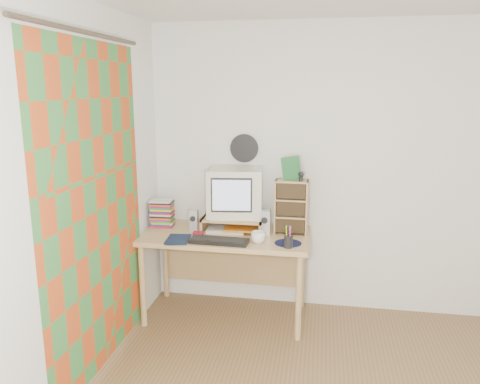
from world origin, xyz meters
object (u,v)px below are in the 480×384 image
at_px(mug, 258,237).
at_px(diary, 167,238).
at_px(cd_rack, 291,207).
at_px(desk, 227,246).
at_px(crt_monitor, 235,192).
at_px(keyboard, 219,241).
at_px(dvd_stack, 162,211).

xyz_separation_m(mug, diary, (-0.73, -0.07, -0.02)).
xyz_separation_m(cd_rack, mug, (-0.24, -0.30, -0.18)).
distance_m(desk, crt_monitor, 0.47).
xyz_separation_m(crt_monitor, keyboard, (-0.06, -0.39, -0.31)).
xyz_separation_m(keyboard, diary, (-0.43, -0.02, 0.01)).
xyz_separation_m(keyboard, dvd_stack, (-0.59, 0.36, 0.12)).
xyz_separation_m(keyboard, cd_rack, (0.54, 0.36, 0.21)).
bearing_deg(mug, keyboard, -169.38).
bearing_deg(desk, dvd_stack, 174.72).
xyz_separation_m(dvd_stack, cd_rack, (1.13, -0.00, 0.09)).
height_order(dvd_stack, mug, dvd_stack).
relative_size(desk, mug, 12.20).
distance_m(keyboard, cd_rack, 0.68).
distance_m(cd_rack, mug, 0.42).
relative_size(crt_monitor, diary, 1.99).
height_order(crt_monitor, diary, crt_monitor).
height_order(desk, mug, mug).
distance_m(crt_monitor, cd_rack, 0.49).
bearing_deg(mug, crt_monitor, 126.32).
bearing_deg(dvd_stack, diary, -69.27).
relative_size(crt_monitor, keyboard, 0.93).
xyz_separation_m(cd_rack, diary, (-0.97, -0.37, -0.21)).
bearing_deg(diary, dvd_stack, 108.49).
distance_m(desk, mug, 0.43).
relative_size(keyboard, cd_rack, 1.02).
distance_m(keyboard, mug, 0.31).
bearing_deg(desk, keyboard, -90.18).
distance_m(keyboard, dvd_stack, 0.70).
height_order(desk, crt_monitor, crt_monitor).
bearing_deg(crt_monitor, mug, -61.42).
distance_m(crt_monitor, diary, 0.70).
bearing_deg(mug, dvd_stack, 161.37).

